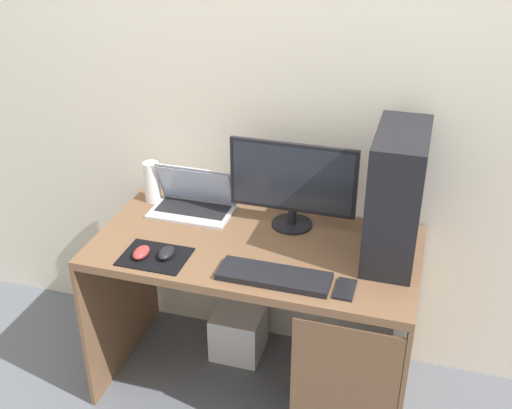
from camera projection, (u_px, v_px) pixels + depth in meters
ground_plane at (256, 382)px, 2.92m from camera, size 8.00×8.00×0.00m
wall_back at (283, 84)px, 2.62m from camera, size 4.00×0.05×2.60m
desk at (259, 279)px, 2.62m from camera, size 1.31×0.68×0.75m
pc_tower at (396, 196)px, 2.37m from camera, size 0.19×0.42×0.52m
monitor at (293, 183)px, 2.59m from camera, size 0.53×0.17×0.38m
laptop at (193, 202)px, 2.79m from camera, size 0.36×0.22×0.21m
speaker at (152, 182)px, 2.85m from camera, size 0.07×0.07×0.19m
keyboard at (274, 276)px, 2.34m from camera, size 0.42×0.14×0.02m
mousepad at (155, 257)px, 2.47m from camera, size 0.26×0.20×0.00m
mouse_left at (166, 253)px, 2.46m from camera, size 0.06×0.10×0.03m
mouse_right at (141, 252)px, 2.46m from camera, size 0.06×0.10×0.03m
cell_phone at (345, 289)px, 2.28m from camera, size 0.07×0.13×0.01m
subwoofer at (239, 332)px, 3.05m from camera, size 0.23×0.23×0.23m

